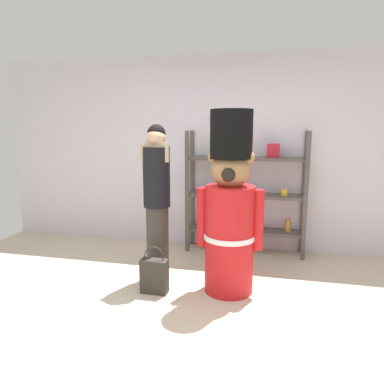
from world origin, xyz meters
TOP-DOWN VIEW (x-y plane):
  - ground_plane at (0.00, 0.00)m, footprint 6.40×6.40m
  - back_wall at (0.00, 2.20)m, footprint 6.40×0.12m
  - merchandise_shelf at (0.38, 1.98)m, footprint 1.55×0.35m
  - teddy_bear_guard at (0.31, 0.77)m, footprint 0.66×0.51m
  - person_shopper at (-0.48, 0.89)m, footprint 0.30×0.29m
  - shopping_bag at (-0.41, 0.55)m, footprint 0.27×0.12m

SIDE VIEW (x-z plane):
  - ground_plane at x=0.00m, z-range 0.00..0.00m
  - shopping_bag at x=-0.41m, z-range -0.06..0.43m
  - merchandise_shelf at x=0.38m, z-range 0.00..1.61m
  - teddy_bear_guard at x=0.31m, z-range -0.06..1.75m
  - person_shopper at x=-0.48m, z-range 0.06..1.74m
  - back_wall at x=0.00m, z-range 0.00..2.60m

